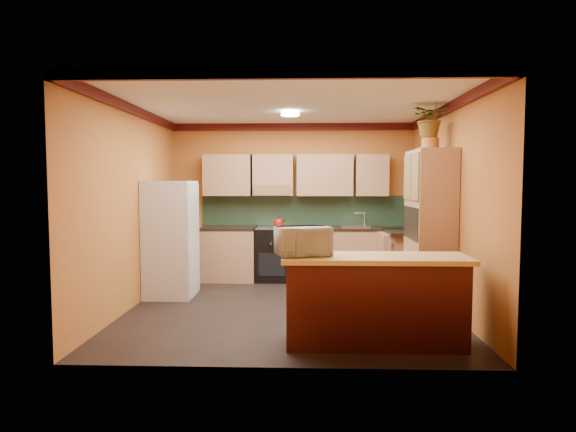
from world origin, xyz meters
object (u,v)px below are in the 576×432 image
at_px(base_cabinets_back, 309,255).
at_px(breakfast_bar, 375,303).
at_px(pantry, 429,230).
at_px(stove, 273,254).
at_px(fridge, 171,239).
at_px(microwave, 303,241).

bearing_deg(base_cabinets_back, breakfast_bar, -78.84).
bearing_deg(pantry, breakfast_bar, -122.51).
bearing_deg(base_cabinets_back, stove, -180.00).
bearing_deg(fridge, stove, 40.75).
bearing_deg(microwave, base_cabinets_back, 71.19).
distance_m(stove, breakfast_bar, 3.48).
height_order(fridge, breakfast_bar, fridge).
xyz_separation_m(base_cabinets_back, breakfast_bar, (0.64, -3.24, 0.00)).
bearing_deg(stove, base_cabinets_back, 0.00).
relative_size(stove, fridge, 0.54).
height_order(base_cabinets_back, breakfast_bar, same).
distance_m(fridge, pantry, 3.65).
bearing_deg(stove, fridge, -139.25).
xyz_separation_m(base_cabinets_back, stove, (-0.62, -0.00, 0.02)).
xyz_separation_m(fridge, microwave, (1.94, -2.02, 0.23)).
height_order(pantry, microwave, pantry).
xyz_separation_m(stove, fridge, (-1.42, -1.22, 0.39)).
relative_size(base_cabinets_back, breakfast_bar, 2.03).
xyz_separation_m(base_cabinets_back, microwave, (-0.10, -3.24, 0.64)).
height_order(pantry, breakfast_bar, pantry).
bearing_deg(breakfast_bar, stove, 111.30).
relative_size(base_cabinets_back, pantry, 1.74).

